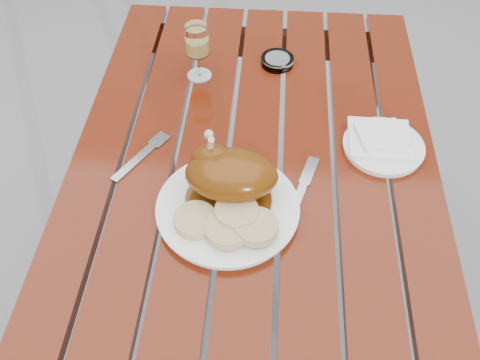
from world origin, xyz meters
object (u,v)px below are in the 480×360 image
Objects in this scene: dinner_plate at (228,209)px; side_plate at (383,147)px; wine_glass at (198,52)px; table at (251,252)px; ashtray at (277,61)px.

dinner_plate reaches higher than side_plate.
dinner_plate is at bearing -148.52° from side_plate.
wine_glass is at bearing 152.51° from side_plate.
ashtray is (0.04, 0.34, 0.39)m from table.
table is 0.55m from wine_glass.
ashtray is (0.09, 0.49, 0.00)m from dinner_plate.
table is at bearing 74.07° from dinner_plate.
wine_glass is 0.80× the size of side_plate.
wine_glass is (-0.16, 0.28, 0.45)m from table.
table is 0.48m from side_plate.
dinner_plate is at bearing -99.76° from ashtray.
wine_glass is 0.50m from side_plate.
ashtray reaches higher than table.
dinner_plate is 1.98× the size of wine_glass.
ashtray reaches higher than side_plate.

